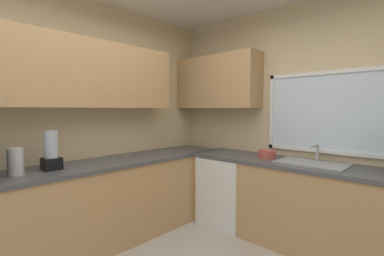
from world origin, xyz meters
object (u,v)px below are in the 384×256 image
blender_appliance (51,152)px  sink_assembly (312,163)px  kettle (16,162)px  dishwasher (229,190)px  bowl (267,154)px

blender_appliance → sink_assembly: bearing=49.0°
kettle → sink_assembly: 2.73m
kettle → blender_appliance: (-0.02, 0.29, 0.05)m
dishwasher → sink_assembly: (0.99, 0.04, 0.47)m
dishwasher → bowl: size_ratio=4.34×
kettle → sink_assembly: size_ratio=0.35×
sink_assembly → bowl: size_ratio=3.42×
sink_assembly → bowl: bearing=-179.3°
dishwasher → sink_assembly: sink_assembly is taller
dishwasher → blender_appliance: (-0.66, -1.86, 0.63)m
dishwasher → bowl: bearing=3.5°
dishwasher → bowl: 0.71m
kettle → sink_assembly: kettle is taller
bowl → blender_appliance: blender_appliance is taller
dishwasher → kettle: size_ratio=3.61×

